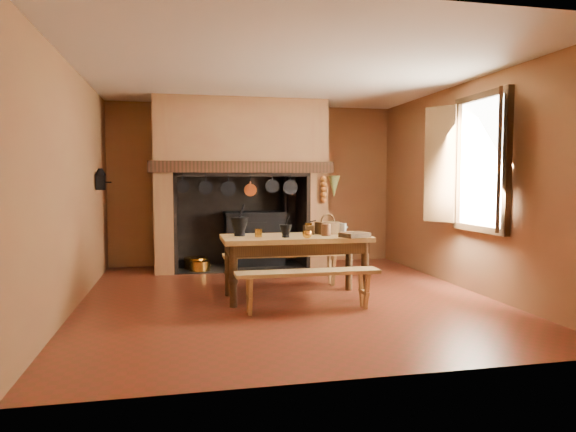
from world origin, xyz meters
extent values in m
plane|color=maroon|center=(0.00, 0.00, 0.00)|extent=(5.50, 5.50, 0.00)
plane|color=silver|center=(0.00, 0.00, 2.80)|extent=(5.50, 5.50, 0.00)
cube|color=brown|center=(0.00, 2.75, 1.40)|extent=(5.00, 0.02, 2.80)
cube|color=brown|center=(-2.50, 0.00, 1.40)|extent=(0.02, 5.50, 2.80)
cube|color=brown|center=(2.50, 0.00, 1.40)|extent=(0.02, 5.50, 2.80)
cube|color=brown|center=(0.00, -2.75, 1.40)|extent=(5.00, 0.02, 2.80)
cube|color=brown|center=(-1.55, 2.30, 1.40)|extent=(0.30, 0.90, 2.80)
cube|color=brown|center=(0.95, 2.30, 1.40)|extent=(0.30, 0.90, 2.80)
cube|color=brown|center=(-0.30, 2.30, 2.20)|extent=(2.20, 0.90, 1.20)
cube|color=black|center=(-0.30, 1.90, 1.69)|extent=(2.95, 0.22, 0.18)
cube|color=black|center=(-0.30, 2.72, 0.80)|extent=(2.20, 0.06, 1.60)
cube|color=black|center=(-0.30, 2.30, 0.01)|extent=(2.20, 0.90, 0.02)
cube|color=black|center=(-0.05, 2.45, 0.45)|extent=(1.00, 0.50, 0.90)
cube|color=black|center=(-0.05, 2.43, 0.92)|extent=(1.04, 0.54, 0.04)
cube|color=black|center=(-0.05, 2.19, 0.55)|extent=(0.35, 0.02, 0.45)
cylinder|color=black|center=(0.50, 2.45, 1.25)|extent=(0.10, 0.10, 0.70)
cylinder|color=gold|center=(-0.20, 2.17, 0.55)|extent=(0.03, 0.03, 0.03)
cylinder|color=gold|center=(0.10, 2.17, 0.55)|extent=(0.03, 0.03, 0.03)
cylinder|color=gold|center=(-1.05, 2.30, 0.10)|extent=(0.40, 0.40, 0.20)
cylinder|color=gold|center=(-1.00, 2.05, 0.09)|extent=(0.34, 0.34, 0.18)
cube|color=black|center=(-1.25, 2.40, 0.08)|extent=(0.18, 0.18, 0.16)
cone|color=#58642F|center=(1.18, 1.79, 1.38)|extent=(0.20, 0.20, 0.35)
cube|color=white|center=(2.48, -0.40, 1.70)|extent=(0.02, 1.00, 1.60)
cube|color=#352310|center=(2.45, -0.40, 2.54)|extent=(0.08, 1.16, 0.08)
cube|color=#352310|center=(2.45, -0.40, 0.86)|extent=(0.08, 1.16, 0.08)
cube|color=#352310|center=(2.25, -1.08, 1.70)|extent=(0.29, 0.39, 1.60)
cube|color=#352310|center=(2.25, 0.28, 1.70)|extent=(0.29, 0.39, 1.60)
cube|color=black|center=(-2.42, 1.55, 1.45)|extent=(0.12, 0.12, 0.22)
cone|color=black|center=(-2.42, 1.55, 1.60)|extent=(0.16, 0.16, 0.10)
cylinder|color=black|center=(-2.33, 1.55, 1.45)|extent=(0.12, 0.02, 0.02)
cube|color=tan|center=(0.10, -0.08, 0.76)|extent=(1.82, 0.81, 0.06)
cube|color=#352310|center=(0.10, -0.08, 0.66)|extent=(1.70, 0.69, 0.14)
cylinder|color=#352310|center=(-0.70, -0.39, 0.36)|extent=(0.09, 0.09, 0.73)
cylinder|color=#352310|center=(0.91, -0.39, 0.36)|extent=(0.09, 0.09, 0.73)
cylinder|color=#352310|center=(-0.70, 0.22, 0.36)|extent=(0.09, 0.09, 0.73)
cylinder|color=#352310|center=(0.91, 0.22, 0.36)|extent=(0.09, 0.09, 0.73)
cube|color=tan|center=(0.10, -0.74, 0.44)|extent=(1.65, 0.29, 0.04)
cube|color=tan|center=(0.10, 0.61, 0.45)|extent=(1.69, 0.30, 0.04)
cylinder|color=black|center=(-0.58, 0.04, 0.81)|extent=(0.14, 0.14, 0.04)
cone|color=black|center=(-0.58, 0.04, 0.93)|extent=(0.23, 0.23, 0.19)
cylinder|color=black|center=(-0.55, 0.04, 1.09)|extent=(0.10, 0.06, 0.19)
cylinder|color=black|center=(-0.05, -0.24, 0.80)|extent=(0.09, 0.09, 0.03)
cone|color=black|center=(-0.05, -0.24, 0.88)|extent=(0.15, 0.15, 0.13)
cylinder|color=black|center=(-0.03, -0.24, 0.99)|extent=(0.06, 0.03, 0.13)
cube|color=#352310|center=(0.31, 0.05, 0.85)|extent=(0.12, 0.12, 0.12)
cylinder|color=gold|center=(0.31, 0.05, 0.92)|extent=(0.09, 0.09, 0.03)
cylinder|color=black|center=(0.36, 0.05, 0.95)|extent=(0.10, 0.02, 0.03)
cylinder|color=gold|center=(-0.37, -0.14, 0.84)|extent=(0.09, 0.09, 0.10)
cylinder|color=gold|center=(0.51, 0.06, 0.83)|extent=(0.08, 0.08, 0.08)
imported|color=beige|center=(0.74, 0.22, 0.83)|extent=(0.38, 0.38, 0.07)
cylinder|color=#4F311D|center=(0.47, -0.18, 0.86)|extent=(0.12, 0.12, 0.15)
cylinder|color=beige|center=(0.71, -0.13, 0.86)|extent=(0.09, 0.09, 0.15)
cube|color=#472C15|center=(0.56, 0.04, 0.87)|extent=(0.32, 0.27, 0.16)
torus|color=#472C15|center=(0.56, 0.04, 0.94)|extent=(0.22, 0.09, 0.22)
cube|color=#352310|center=(0.78, -0.38, 0.82)|extent=(0.39, 0.34, 0.06)
imported|color=gold|center=(0.18, -0.39, 0.83)|extent=(0.15, 0.15, 0.09)
camera|label=1|loc=(-1.30, -6.29, 1.48)|focal=32.00mm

